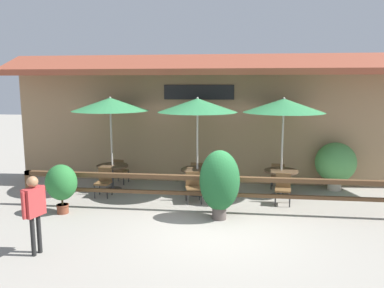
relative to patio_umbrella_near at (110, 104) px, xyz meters
The scene contains 19 objects.
ground_plane 5.10m from the patio_umbrella_near, 39.36° to the right, with size 60.00×60.00×0.00m, color gray.
building_facade 3.66m from the patio_umbrella_near, 21.72° to the left, with size 14.28×1.49×4.23m.
patio_railing 4.25m from the patio_umbrella_near, 26.96° to the right, with size 10.40×0.14×0.95m.
patio_umbrella_near is the anchor object (origin of this frame).
dining_table_near 2.03m from the patio_umbrella_near, 90.00° to the right, with size 0.97×0.97×0.78m.
chair_near_streetside 2.30m from the patio_umbrella_near, 92.23° to the right, with size 0.43×0.43×0.83m.
chair_near_wallside 2.30m from the patio_umbrella_near, 89.74° to the left, with size 0.47×0.47×0.83m.
patio_umbrella_middle 2.68m from the patio_umbrella_near, ahead, with size 2.31×2.31×2.89m.
dining_table_middle 3.36m from the patio_umbrella_near, ahead, with size 0.97×0.97×0.78m.
chair_middle_streetside 3.55m from the patio_umbrella_near, 19.68° to the right, with size 0.51×0.51×0.83m.
chair_middle_wallside 3.45m from the patio_umbrella_near, 11.71° to the left, with size 0.45×0.45×0.83m.
patio_umbrella_far 5.12m from the patio_umbrella_near, ahead, with size 2.31×2.31×2.89m.
dining_table_far 5.51m from the patio_umbrella_near, ahead, with size 0.97×0.97×0.78m.
chair_far_streetside 5.61m from the patio_umbrella_near, ahead, with size 0.47×0.47×0.83m.
chair_far_wallside 5.61m from the patio_umbrella_near, ahead, with size 0.49×0.49×0.83m.
potted_plant_corner_fern 4.41m from the patio_umbrella_near, 32.66° to the right, with size 0.97×0.87×1.70m.
potted_plant_entrance_palm 2.99m from the patio_umbrella_near, 103.92° to the right, with size 0.79×0.71×1.26m.
potted_plant_tall_tropical 7.14m from the patio_umbrella_near, ahead, with size 1.23×1.11×1.49m.
pedestrian 4.83m from the patio_umbrella_near, 89.86° to the right, with size 0.30×0.53×1.55m.
Camera 1 is at (0.43, -8.19, 3.25)m, focal length 35.00 mm.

